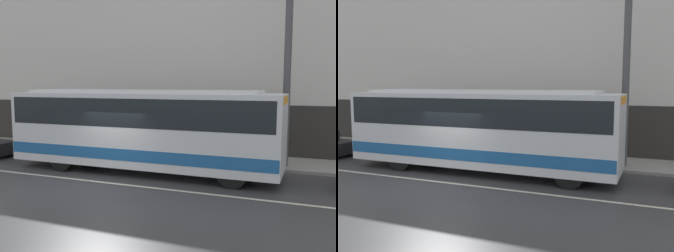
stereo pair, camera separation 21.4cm
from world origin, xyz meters
TOP-DOWN VIEW (x-y plane):
  - ground_plane at (0.00, 0.00)m, footprint 60.00×60.00m
  - sidewalk at (0.00, 5.43)m, footprint 60.00×2.85m
  - building_facade at (0.00, 6.99)m, footprint 60.00×0.35m
  - lane_stripe at (0.00, 0.00)m, footprint 54.00×0.14m
  - transit_bus at (0.57, 2.10)m, footprint 11.11×2.62m
  - utility_pole_near at (5.93, 4.74)m, footprint 0.30×0.30m
  - pedestrian_waiting at (-3.52, 4.73)m, footprint 0.36×0.36m

SIDE VIEW (x-z plane):
  - ground_plane at x=0.00m, z-range 0.00..0.00m
  - lane_stripe at x=0.00m, z-range 0.00..0.01m
  - sidewalk at x=0.00m, z-range 0.00..0.13m
  - pedestrian_waiting at x=-3.52m, z-range 0.08..1.84m
  - transit_bus at x=0.57m, z-range 0.21..3.54m
  - utility_pole_near at x=5.93m, z-range 0.13..8.51m
  - building_facade at x=0.00m, z-range -0.18..10.10m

